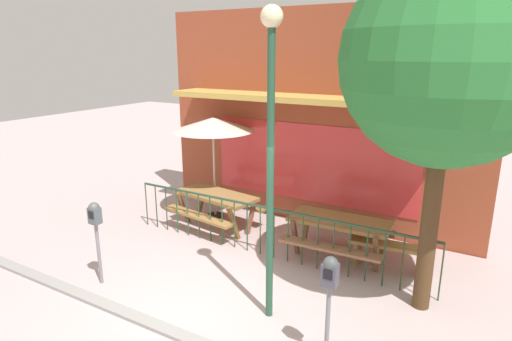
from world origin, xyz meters
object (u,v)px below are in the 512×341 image
patio_umbrella (213,125)px  parking_meter_far (95,221)px  picnic_table_left (216,201)px  parking_meter_near (330,283)px  street_tree (449,61)px  picnic_table_right (339,228)px  patio_bench (390,250)px  street_lamp (271,128)px

patio_umbrella → parking_meter_far: bearing=-88.4°
picnic_table_left → patio_umbrella: (-0.41, 0.53, 1.52)m
parking_meter_near → street_tree: street_tree is taller
picnic_table_right → street_tree: (1.60, -0.85, 2.96)m
parking_meter_near → picnic_table_left: bearing=142.0°
picnic_table_right → street_tree: 3.47m
patio_umbrella → patio_bench: patio_umbrella is taller
picnic_table_left → picnic_table_right: same height
street_tree → patio_umbrella: bearing=163.2°
patio_umbrella → patio_bench: bearing=-7.2°
picnic_table_right → street_lamp: (-0.26, -2.19, 2.13)m
patio_umbrella → parking_meter_near: (4.00, -3.34, -1.01)m
picnic_table_left → parking_meter_near: bearing=-38.0°
patio_umbrella → street_tree: 5.19m
picnic_table_right → parking_meter_near: 2.92m
patio_bench → street_lamp: bearing=-117.3°
parking_meter_far → street_lamp: bearing=12.0°
picnic_table_left → parking_meter_far: size_ratio=1.41×
patio_bench → parking_meter_far: 4.96m
patio_umbrella → parking_meter_near: bearing=-39.8°
picnic_table_left → street_lamp: (2.51, -2.25, 2.13)m
street_lamp → patio_bench: bearing=62.7°
patio_umbrella → picnic_table_right: bearing=-10.5°
picnic_table_right → patio_umbrella: size_ratio=0.81×
street_tree → patio_bench: bearing=127.0°
picnic_table_left → street_tree: size_ratio=0.40×
parking_meter_far → picnic_table_right: bearing=42.2°
patio_umbrella → street_tree: (4.77, -1.44, 1.44)m
patio_bench → parking_meter_far: parking_meter_far is taller
parking_meter_near → street_tree: size_ratio=0.29×
picnic_table_right → patio_umbrella: bearing=169.5°
parking_meter_far → street_tree: 5.64m
picnic_table_left → patio_bench: picnic_table_left is taller
patio_umbrella → street_lamp: size_ratio=0.54×
picnic_table_left → parking_meter_near: 4.59m
picnic_table_left → parking_meter_near: parking_meter_near is taller
patio_umbrella → street_lamp: street_lamp is taller
patio_bench → parking_meter_near: bearing=-91.5°
parking_meter_far → street_lamp: street_lamp is taller
patio_bench → picnic_table_left: bearing=-179.8°
patio_bench → parking_meter_near: (-0.08, -2.82, 0.77)m
picnic_table_left → picnic_table_right: bearing=-1.2°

